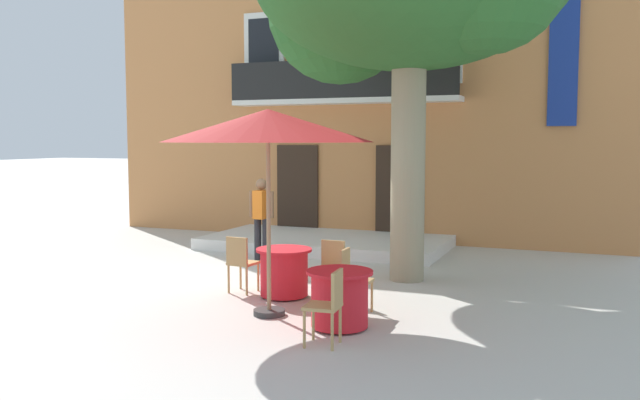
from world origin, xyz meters
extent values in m
plane|color=beige|center=(0.00, 0.00, 0.00)|extent=(120.00, 120.00, 0.00)
cube|color=#CC844C|center=(0.30, 7.00, 3.75)|extent=(13.00, 4.00, 7.50)
cube|color=#332319|center=(-1.00, 4.97, 1.15)|extent=(1.10, 0.08, 2.30)
cube|color=#332319|center=(1.60, 4.97, 1.15)|extent=(1.10, 0.08, 2.30)
cube|color=silver|center=(-1.90, 4.96, 4.65)|extent=(1.10, 0.08, 1.90)
cube|color=black|center=(-1.90, 4.93, 4.65)|extent=(0.84, 0.04, 1.60)
cube|color=silver|center=(0.30, 4.96, 4.65)|extent=(1.10, 0.08, 1.90)
cube|color=black|center=(0.30, 4.93, 4.65)|extent=(0.84, 0.04, 1.60)
cube|color=silver|center=(2.50, 4.96, 4.65)|extent=(1.10, 0.08, 1.90)
cube|color=black|center=(2.50, 4.93, 4.65)|extent=(0.84, 0.04, 1.60)
cube|color=silver|center=(0.30, 4.67, 3.34)|extent=(5.60, 0.65, 0.12)
cube|color=black|center=(0.30, 4.38, 3.85)|extent=(5.60, 0.06, 0.90)
cylinder|color=#B2B2B7|center=(-0.90, 4.50, 4.75)|extent=(0.04, 0.95, 1.33)
cube|color=#146B2D|center=(-0.90, 4.05, 5.05)|extent=(0.60, 0.29, 0.38)
cylinder|color=#B2B2B7|center=(1.50, 4.50, 4.75)|extent=(0.04, 0.95, 1.33)
cube|color=white|center=(1.50, 4.05, 5.05)|extent=(0.60, 0.29, 0.38)
cylinder|color=#47423D|center=(-2.00, 4.70, 3.53)|extent=(0.33, 0.33, 0.25)
ellipsoid|color=#38843D|center=(-2.00, 4.70, 3.90)|extent=(0.43, 0.43, 0.49)
cylinder|color=slate|center=(-0.85, 4.70, 3.56)|extent=(0.28, 0.28, 0.32)
ellipsoid|color=#2D7533|center=(-0.85, 4.70, 3.96)|extent=(0.37, 0.37, 0.48)
cylinder|color=#47423D|center=(0.30, 4.70, 3.52)|extent=(0.32, 0.32, 0.24)
ellipsoid|color=#2D7533|center=(0.30, 4.70, 3.82)|extent=(0.41, 0.41, 0.37)
cylinder|color=slate|center=(1.45, 4.70, 3.54)|extent=(0.29, 0.29, 0.28)
ellipsoid|color=#38843D|center=(1.45, 4.70, 3.84)|extent=(0.38, 0.38, 0.31)
cylinder|color=slate|center=(2.60, 4.70, 3.55)|extent=(0.33, 0.33, 0.29)
ellipsoid|color=#2D7533|center=(2.60, 4.70, 3.92)|extent=(0.43, 0.43, 0.46)
cube|color=navy|center=(5.17, 4.94, 4.12)|extent=(0.60, 0.06, 2.80)
cube|color=silver|center=(0.30, 3.61, 0.12)|extent=(5.34, 2.78, 0.25)
cylinder|color=gray|center=(2.87, 0.92, 1.87)|extent=(0.59, 0.59, 3.74)
sphere|color=#286028|center=(1.37, 1.60, 4.82)|extent=(2.72, 2.72, 2.72)
cylinder|color=red|center=(1.43, -1.02, 0.37)|extent=(0.74, 0.74, 0.68)
cylinder|color=red|center=(1.43, -1.02, 0.74)|extent=(0.86, 0.86, 0.04)
cylinder|color=#2D2823|center=(1.43, -1.02, 0.01)|extent=(0.44, 0.44, 0.03)
cylinder|color=tan|center=(2.34, -1.23, 0.23)|extent=(0.04, 0.04, 0.45)
cylinder|color=tan|center=(2.00, -1.22, 0.23)|extent=(0.04, 0.04, 0.45)
cylinder|color=tan|center=(2.35, -0.89, 0.23)|extent=(0.04, 0.04, 0.45)
cylinder|color=tan|center=(2.01, -0.88, 0.23)|extent=(0.04, 0.04, 0.45)
cube|color=tan|center=(2.18, -1.05, 0.47)|extent=(0.42, 0.42, 0.04)
cube|color=tan|center=(2.19, -0.87, 0.70)|extent=(0.38, 0.06, 0.42)
cylinder|color=tan|center=(0.53, -0.78, 0.23)|extent=(0.04, 0.04, 0.45)
cylinder|color=tan|center=(0.86, -0.81, 0.23)|extent=(0.04, 0.04, 0.45)
cylinder|color=tan|center=(0.50, -1.12, 0.23)|extent=(0.04, 0.04, 0.45)
cylinder|color=tan|center=(0.84, -1.14, 0.23)|extent=(0.04, 0.04, 0.45)
cube|color=tan|center=(0.68, -0.96, 0.47)|extent=(0.43, 0.43, 0.04)
cube|color=tan|center=(0.67, -1.14, 0.70)|extent=(0.38, 0.07, 0.42)
cylinder|color=red|center=(2.83, -2.32, 0.37)|extent=(0.74, 0.74, 0.68)
cylinder|color=red|center=(2.83, -2.32, 0.74)|extent=(0.86, 0.86, 0.04)
cylinder|color=#2D2823|center=(2.83, -2.32, 0.01)|extent=(0.44, 0.44, 0.03)
cylinder|color=tan|center=(2.73, -3.25, 0.23)|extent=(0.04, 0.04, 0.45)
cylinder|color=tan|center=(2.71, -2.91, 0.23)|extent=(0.04, 0.04, 0.45)
cylinder|color=tan|center=(3.07, -3.22, 0.23)|extent=(0.04, 0.04, 0.45)
cylinder|color=tan|center=(3.04, -2.88, 0.23)|extent=(0.04, 0.04, 0.45)
cube|color=tan|center=(2.89, -3.07, 0.47)|extent=(0.43, 0.43, 0.04)
cube|color=tan|center=(3.07, -3.05, 0.70)|extent=(0.07, 0.38, 0.42)
cylinder|color=tan|center=(2.97, -1.40, 0.23)|extent=(0.04, 0.04, 0.45)
cylinder|color=tan|center=(2.98, -1.74, 0.23)|extent=(0.04, 0.04, 0.45)
cylinder|color=tan|center=(2.63, -1.41, 0.23)|extent=(0.04, 0.04, 0.45)
cylinder|color=tan|center=(2.64, -1.75, 0.23)|extent=(0.04, 0.04, 0.45)
cube|color=tan|center=(2.81, -1.57, 0.47)|extent=(0.41, 0.41, 0.04)
cube|color=tan|center=(2.63, -1.58, 0.70)|extent=(0.05, 0.38, 0.42)
cylinder|color=#997A56|center=(1.69, -2.07, 1.27)|extent=(0.06, 0.06, 2.55)
cylinder|color=#333333|center=(1.69, -2.07, 0.04)|extent=(0.44, 0.44, 0.08)
cone|color=#B21E1E|center=(1.69, -2.07, 2.62)|extent=(2.90, 2.90, 0.45)
cylinder|color=#232328|center=(-0.32, 1.46, 0.44)|extent=(0.14, 0.14, 0.88)
cylinder|color=#232328|center=(-0.14, 1.46, 0.44)|extent=(0.14, 0.14, 0.88)
cube|color=orange|center=(-0.23, 1.46, 1.16)|extent=(0.24, 0.35, 0.56)
sphere|color=brown|center=(-0.23, 1.46, 1.56)|extent=(0.22, 0.22, 0.22)
cylinder|color=brown|center=(-0.45, 1.46, 1.16)|extent=(0.09, 0.09, 0.52)
cylinder|color=brown|center=(-0.01, 1.46, 1.16)|extent=(0.09, 0.09, 0.52)
camera|label=1|loc=(5.76, -10.24, 2.44)|focal=37.44mm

